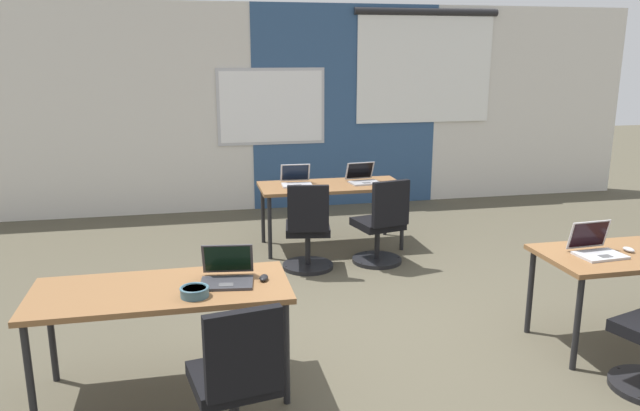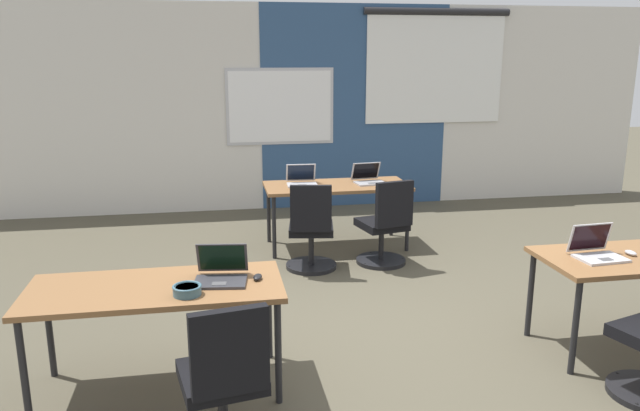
% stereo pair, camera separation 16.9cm
% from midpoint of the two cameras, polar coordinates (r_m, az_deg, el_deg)
% --- Properties ---
extents(ground_plane, '(24.00, 24.00, 0.00)m').
position_cam_midpoint_polar(ground_plane, '(5.06, 7.64, -11.27)').
color(ground_plane, '#4C4738').
extents(back_wall_assembly, '(10.00, 0.27, 2.80)m').
position_cam_midpoint_polar(back_wall_assembly, '(8.70, -0.35, 9.13)').
color(back_wall_assembly, silver).
rests_on(back_wall_assembly, ground).
extents(desk_near_left, '(1.60, 0.70, 0.72)m').
position_cam_midpoint_polar(desk_near_left, '(4.04, -13.83, -8.06)').
color(desk_near_left, brown).
rests_on(desk_near_left, ground).
extents(desk_far_center, '(1.60, 0.70, 0.72)m').
position_cam_midpoint_polar(desk_far_center, '(6.87, 2.26, 1.47)').
color(desk_far_center, brown).
rests_on(desk_far_center, ground).
extents(laptop_near_left_inner, '(0.37, 0.35, 0.23)m').
position_cam_midpoint_polar(laptop_near_left_inner, '(4.01, -7.99, -6.25)').
color(laptop_near_left_inner, '#333338').
rests_on(laptop_near_left_inner, desk_near_left).
extents(mouse_near_left_inner, '(0.08, 0.11, 0.03)m').
position_cam_midpoint_polar(mouse_near_left_inner, '(4.01, -4.62, -6.65)').
color(mouse_near_left_inner, black).
rests_on(mouse_near_left_inner, desk_near_left).
extents(chair_near_left_inner, '(0.52, 0.57, 0.92)m').
position_cam_midpoint_polar(chair_near_left_inner, '(3.49, -7.43, -16.67)').
color(chair_near_left_inner, black).
rests_on(chair_near_left_inner, ground).
extents(laptop_near_right_inner, '(0.35, 0.31, 0.23)m').
position_cam_midpoint_polar(laptop_near_right_inner, '(4.87, 25.23, -3.83)').
color(laptop_near_right_inner, '#B7B7BC').
rests_on(laptop_near_right_inner, desk_near_right).
extents(mouse_near_right_inner, '(0.07, 0.11, 0.03)m').
position_cam_midpoint_polar(mouse_near_right_inner, '(5.05, 27.76, -3.92)').
color(mouse_near_right_inner, '#B2B2B7').
rests_on(mouse_near_right_inner, desk_near_right).
extents(laptop_far_right, '(0.36, 0.35, 0.22)m').
position_cam_midpoint_polar(laptop_far_right, '(6.96, 5.24, 2.49)').
color(laptop_far_right, '#9E9EA3').
rests_on(laptop_far_right, desk_far_center).
extents(chair_far_right, '(0.53, 0.58, 0.92)m').
position_cam_midpoint_polar(chair_far_right, '(6.37, 6.81, -2.27)').
color(chair_far_right, black).
rests_on(chair_far_right, ground).
extents(laptop_far_left, '(0.35, 0.34, 0.22)m').
position_cam_midpoint_polar(laptop_far_left, '(6.83, -1.00, 2.34)').
color(laptop_far_left, '#B7B7BC').
rests_on(laptop_far_left, desk_far_center).
extents(chair_far_left, '(0.52, 0.57, 0.92)m').
position_cam_midpoint_polar(chair_far_left, '(6.17, -0.05, -2.70)').
color(chair_far_left, black).
rests_on(chair_far_left, ground).
extents(snack_bowl, '(0.18, 0.18, 0.06)m').
position_cam_midpoint_polar(snack_bowl, '(3.82, -11.00, -7.67)').
color(snack_bowl, '#3D6070').
rests_on(snack_bowl, desk_near_left).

